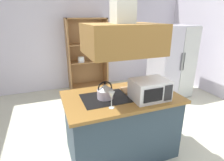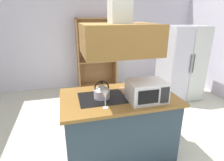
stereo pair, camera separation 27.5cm
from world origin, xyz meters
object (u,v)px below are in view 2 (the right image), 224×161
refrigerator (181,63)px  dish_cabinet (96,58)px  kettle (102,91)px  wine_glass_on_counter (105,96)px  cutting_board (133,90)px  microwave (147,91)px

refrigerator → dish_cabinet: dish_cabinet is taller
kettle → wine_glass_on_counter: size_ratio=1.13×
refrigerator → wine_glass_on_counter: bearing=-141.4°
dish_cabinet → wine_glass_on_counter: dish_cabinet is taller
refrigerator → cutting_board: bearing=-141.5°
microwave → kettle: bearing=157.2°
dish_cabinet → microwave: size_ratio=4.05×
dish_cabinet → refrigerator: bearing=-34.0°
dish_cabinet → kettle: dish_cabinet is taller
kettle → refrigerator: bearing=34.2°
refrigerator → cutting_board: (-1.74, -1.39, 0.06)m
kettle → cutting_board: size_ratio=0.69×
refrigerator → dish_cabinet: 2.18m
kettle → wine_glass_on_counter: 0.29m
refrigerator → dish_cabinet: (-1.80, 1.22, -0.03)m
dish_cabinet → wine_glass_on_counter: 3.05m
wine_glass_on_counter → cutting_board: bearing=39.1°
refrigerator → kettle: bearing=-145.8°
dish_cabinet → wine_glass_on_counter: size_ratio=9.05×
refrigerator → kettle: 2.69m
refrigerator → kettle: refrigerator is taller
kettle → microwave: (0.53, -0.22, 0.03)m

